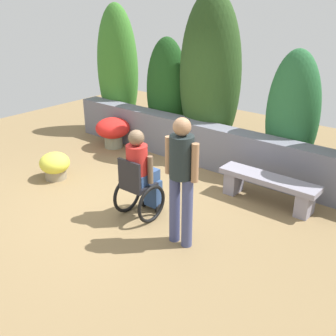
{
  "coord_description": "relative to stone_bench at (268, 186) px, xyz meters",
  "views": [
    {
      "loc": [
        3.97,
        -3.93,
        3.01
      ],
      "look_at": [
        0.79,
        -0.06,
        0.85
      ],
      "focal_mm": 43.37,
      "sensor_mm": 36.0,
      "label": 1
    }
  ],
  "objects": [
    {
      "name": "person_in_wheelchair",
      "position": [
        -1.25,
        -1.52,
        0.33
      ],
      "size": [
        0.53,
        0.66,
        1.33
      ],
      "rotation": [
        0.0,
        0.0,
        0.19
      ],
      "color": "black",
      "rests_on": "ground"
    },
    {
      "name": "stone_retaining_wall",
      "position": [
        -1.6,
        0.67,
        0.1
      ],
      "size": [
        6.57,
        0.38,
        0.8
      ],
      "primitive_type": "cube",
      "color": "slate",
      "rests_on": "ground"
    },
    {
      "name": "ground_plane",
      "position": [
        -1.6,
        -1.38,
        -0.3
      ],
      "size": [
        11.84,
        11.84,
        0.0
      ],
      "primitive_type": "plane",
      "color": "olive"
    },
    {
      "name": "stone_bench",
      "position": [
        0.0,
        0.0,
        0.0
      ],
      "size": [
        1.56,
        0.37,
        0.44
      ],
      "rotation": [
        0.0,
        0.0,
        -0.12
      ],
      "color": "gray",
      "rests_on": "ground"
    },
    {
      "name": "flower_pot_purple_near",
      "position": [
        -3.3,
        -1.52,
        -0.05
      ],
      "size": [
        0.52,
        0.52,
        0.48
      ],
      "color": "gray",
      "rests_on": "ground"
    },
    {
      "name": "flower_pot_terracotta_by_wall",
      "position": [
        -3.67,
        0.23,
        0.08
      ],
      "size": [
        0.72,
        0.72,
        0.63
      ],
      "color": "gray",
      "rests_on": "ground"
    },
    {
      "name": "hedge_backdrop",
      "position": [
        -1.61,
        1.17,
        1.08
      ],
      "size": [
        6.73,
        0.88,
        3.11
      ],
      "color": "#3A792A",
      "rests_on": "ground"
    },
    {
      "name": "person_standing_companion",
      "position": [
        -0.37,
        -1.72,
        0.69
      ],
      "size": [
        0.49,
        0.3,
        1.7
      ],
      "rotation": [
        0.0,
        0.0,
        -0.11
      ],
      "color": "#424875",
      "rests_on": "ground"
    }
  ]
}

